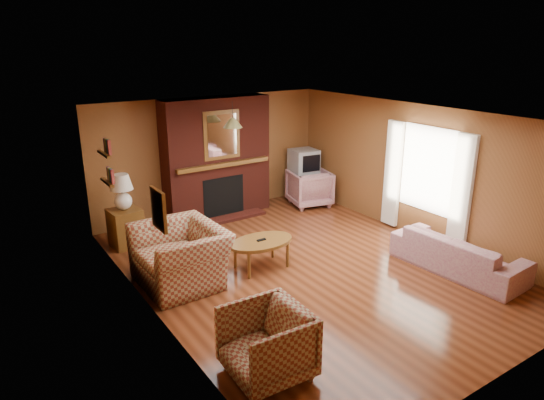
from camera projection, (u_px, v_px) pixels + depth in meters
floor at (306, 267)px, 7.73m from camera, size 6.50×6.50×0.00m
ceiling at (310, 117)px, 6.97m from camera, size 6.50×6.50×0.00m
wall_back at (211, 155)px, 9.92m from camera, size 6.50×0.00×6.50m
wall_front at (510, 280)px, 4.78m from camera, size 6.50×0.00×6.50m
wall_left at (149, 230)px, 6.03m from camera, size 0.00×6.50×6.50m
wall_right at (419, 172)px, 8.67m from camera, size 0.00×6.50×6.50m
fireplace at (217, 159)px, 9.71m from camera, size 2.20×0.82×2.40m
window_right at (426, 179)px, 8.51m from camera, size 0.10×1.85×2.00m
bookshelf at (107, 162)px, 7.42m from camera, size 0.09×0.55×0.71m
botanical_print at (159, 210)px, 5.71m from camera, size 0.05×0.40×0.50m
pendant_light at (233, 123)px, 8.92m from camera, size 0.36×0.36×0.48m
plaid_loveseat at (181, 256)px, 7.13m from camera, size 1.19×1.35×0.86m
plaid_armchair at (266, 343)px, 5.14m from camera, size 0.89×0.87×0.78m
floral_sofa at (458, 253)px, 7.54m from camera, size 0.92×2.08×0.60m
floral_armchair at (309, 188)px, 10.54m from camera, size 1.00×1.02×0.77m
coffee_table at (261, 243)px, 7.60m from camera, size 1.07×0.66×0.49m
side_table at (126, 228)px, 8.45m from camera, size 0.54×0.54×0.67m
table_lamp at (122, 190)px, 8.24m from camera, size 0.38×0.38×0.63m
tv_stand at (303, 186)px, 10.92m from camera, size 0.59×0.54×0.64m
crt_tv at (304, 161)px, 10.73m from camera, size 0.62×0.61×0.51m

